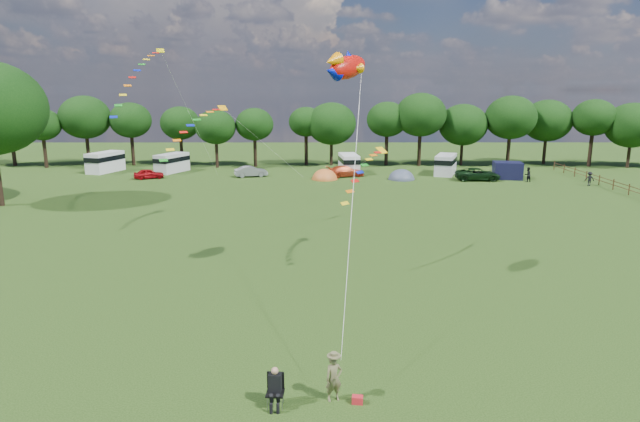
{
  "coord_description": "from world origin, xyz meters",
  "views": [
    {
      "loc": [
        -0.05,
        -21.23,
        10.63
      ],
      "look_at": [
        0.0,
        8.0,
        4.0
      ],
      "focal_mm": 30.0,
      "sensor_mm": 36.0,
      "label": 1
    }
  ],
  "objects_px": {
    "car_b": "(251,171)",
    "camp_chair": "(275,383)",
    "car_c": "(346,171)",
    "campervan_d": "(446,164)",
    "car_a": "(149,174)",
    "campervan_b": "(172,162)",
    "tent_orange": "(325,179)",
    "kite_flyer": "(334,378)",
    "tent_greyblue": "(401,179)",
    "fish_kite": "(345,67)",
    "walker_b": "(589,179)",
    "campervan_c": "(349,163)",
    "walker_a": "(528,175)",
    "car_d": "(478,174)",
    "campervan_a": "(105,161)"
  },
  "relations": [
    {
      "from": "campervan_a",
      "to": "camp_chair",
      "type": "bearing_deg",
      "value": -136.37
    },
    {
      "from": "car_b",
      "to": "tent_greyblue",
      "type": "distance_m",
      "value": 18.71
    },
    {
      "from": "car_c",
      "to": "fish_kite",
      "type": "bearing_deg",
      "value": 158.55
    },
    {
      "from": "campervan_d",
      "to": "walker_b",
      "type": "distance_m",
      "value": 16.69
    },
    {
      "from": "campervan_c",
      "to": "fish_kite",
      "type": "height_order",
      "value": "fish_kite"
    },
    {
      "from": "tent_greyblue",
      "to": "fish_kite",
      "type": "xyz_separation_m",
      "value": [
        -8.73,
        -36.12,
        11.76
      ]
    },
    {
      "from": "campervan_d",
      "to": "kite_flyer",
      "type": "relative_size",
      "value": 3.38
    },
    {
      "from": "tent_greyblue",
      "to": "walker_b",
      "type": "bearing_deg",
      "value": -12.44
    },
    {
      "from": "camp_chair",
      "to": "campervan_c",
      "type": "bearing_deg",
      "value": 88.87
    },
    {
      "from": "car_c",
      "to": "campervan_b",
      "type": "height_order",
      "value": "campervan_b"
    },
    {
      "from": "car_c",
      "to": "walker_b",
      "type": "distance_m",
      "value": 28.14
    },
    {
      "from": "car_b",
      "to": "camp_chair",
      "type": "distance_m",
      "value": 50.35
    },
    {
      "from": "campervan_c",
      "to": "tent_greyblue",
      "type": "height_order",
      "value": "campervan_c"
    },
    {
      "from": "car_a",
      "to": "car_b",
      "type": "height_order",
      "value": "car_b"
    },
    {
      "from": "campervan_b",
      "to": "campervan_d",
      "type": "height_order",
      "value": "campervan_d"
    },
    {
      "from": "fish_kite",
      "to": "campervan_c",
      "type": "bearing_deg",
      "value": 35.79
    },
    {
      "from": "camp_chair",
      "to": "fish_kite",
      "type": "xyz_separation_m",
      "value": [
        2.82,
        11.72,
        10.89
      ]
    },
    {
      "from": "campervan_c",
      "to": "car_a",
      "type": "bearing_deg",
      "value": 94.17
    },
    {
      "from": "car_b",
      "to": "tent_orange",
      "type": "xyz_separation_m",
      "value": [
        9.22,
        -1.98,
        -0.65
      ]
    },
    {
      "from": "kite_flyer",
      "to": "car_d",
      "type": "bearing_deg",
      "value": 50.04
    },
    {
      "from": "campervan_c",
      "to": "walker_b",
      "type": "xyz_separation_m",
      "value": [
        26.79,
        -9.42,
        -0.53
      ]
    },
    {
      "from": "campervan_b",
      "to": "walker_a",
      "type": "xyz_separation_m",
      "value": [
        44.12,
        -7.78,
        -0.44
      ]
    },
    {
      "from": "car_b",
      "to": "campervan_c",
      "type": "height_order",
      "value": "campervan_c"
    },
    {
      "from": "car_a",
      "to": "campervan_c",
      "type": "xyz_separation_m",
      "value": [
        24.78,
        4.34,
        0.73
      ]
    },
    {
      "from": "campervan_b",
      "to": "campervan_c",
      "type": "relative_size",
      "value": 1.03
    },
    {
      "from": "car_d",
      "to": "campervan_c",
      "type": "relative_size",
      "value": 1.02
    },
    {
      "from": "tent_greyblue",
      "to": "fish_kite",
      "type": "height_order",
      "value": "fish_kite"
    },
    {
      "from": "campervan_d",
      "to": "car_a",
      "type": "bearing_deg",
      "value": 115.72
    },
    {
      "from": "car_a",
      "to": "tent_greyblue",
      "type": "height_order",
      "value": "tent_greyblue"
    },
    {
      "from": "car_a",
      "to": "campervan_d",
      "type": "xyz_separation_m",
      "value": [
        37.18,
        3.36,
        0.76
      ]
    },
    {
      "from": "tent_orange",
      "to": "kite_flyer",
      "type": "xyz_separation_m",
      "value": [
        -0.16,
        -47.52,
        0.82
      ]
    },
    {
      "from": "campervan_b",
      "to": "campervan_c",
      "type": "bearing_deg",
      "value": -69.0
    },
    {
      "from": "kite_flyer",
      "to": "campervan_c",
      "type": "bearing_deg",
      "value": 68.06
    },
    {
      "from": "car_a",
      "to": "car_c",
      "type": "xyz_separation_m",
      "value": [
        24.22,
        1.53,
        0.08
      ]
    },
    {
      "from": "fish_kite",
      "to": "walker_b",
      "type": "height_order",
      "value": "fish_kite"
    },
    {
      "from": "walker_a",
      "to": "car_b",
      "type": "bearing_deg",
      "value": -26.98
    },
    {
      "from": "car_b",
      "to": "kite_flyer",
      "type": "bearing_deg",
      "value": 173.05
    },
    {
      "from": "car_c",
      "to": "campervan_d",
      "type": "bearing_deg",
      "value": -100.41
    },
    {
      "from": "tent_greyblue",
      "to": "walker_a",
      "type": "relative_size",
      "value": 2.04
    },
    {
      "from": "camp_chair",
      "to": "walker_b",
      "type": "bearing_deg",
      "value": 58.08
    },
    {
      "from": "car_c",
      "to": "tent_orange",
      "type": "relative_size",
      "value": 1.31
    },
    {
      "from": "car_b",
      "to": "walker_b",
      "type": "distance_m",
      "value": 39.77
    },
    {
      "from": "campervan_b",
      "to": "tent_orange",
      "type": "xyz_separation_m",
      "value": [
        20.13,
        -5.85,
        -1.3
      ]
    },
    {
      "from": "car_b",
      "to": "campervan_d",
      "type": "relative_size",
      "value": 0.67
    },
    {
      "from": "car_a",
      "to": "car_c",
      "type": "height_order",
      "value": "car_c"
    },
    {
      "from": "car_c",
      "to": "campervan_d",
      "type": "xyz_separation_m",
      "value": [
        12.96,
        1.83,
        0.68
      ]
    },
    {
      "from": "car_b",
      "to": "tent_greyblue",
      "type": "relative_size",
      "value": 1.07
    },
    {
      "from": "car_b",
      "to": "campervan_b",
      "type": "bearing_deg",
      "value": 53.12
    },
    {
      "from": "car_d",
      "to": "campervan_d",
      "type": "height_order",
      "value": "campervan_d"
    },
    {
      "from": "walker_b",
      "to": "car_a",
      "type": "bearing_deg",
      "value": 1.89
    }
  ]
}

